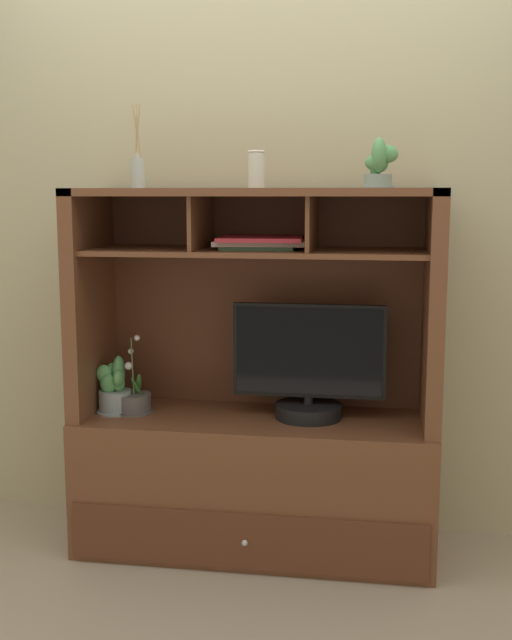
# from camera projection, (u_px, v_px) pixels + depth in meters

# --- Properties ---
(floor_plane) EXTENTS (6.00, 6.00, 0.02)m
(floor_plane) POSITION_uv_depth(u_px,v_px,m) (256.00, 547.00, 3.28)
(floor_plane) COLOR tan
(floor_plane) RESTS_ON ground
(back_wall) EXTENTS (6.00, 0.02, 2.80)m
(back_wall) POSITION_uv_depth(u_px,v_px,m) (267.00, 204.00, 3.34)
(back_wall) COLOR tan
(back_wall) RESTS_ON ground
(media_console) EXTENTS (1.43, 0.54, 1.46)m
(media_console) POSITION_uv_depth(u_px,v_px,m) (256.00, 439.00, 3.22)
(media_console) COLOR brown
(media_console) RESTS_ON ground
(tv_monitor) EXTENTS (0.61, 0.27, 0.46)m
(tv_monitor) POSITION_uv_depth(u_px,v_px,m) (309.00, 372.00, 3.15)
(tv_monitor) COLOR black
(tv_monitor) RESTS_ON media_console
(potted_orchid) EXTENTS (0.17, 0.17, 0.32)m
(potted_orchid) POSITION_uv_depth(u_px,v_px,m) (133.00, 402.00, 3.25)
(potted_orchid) COLOR #524D4E
(potted_orchid) RESTS_ON media_console
(potted_fern) EXTENTS (0.15, 0.15, 0.23)m
(potted_fern) POSITION_uv_depth(u_px,v_px,m) (115.00, 390.00, 3.25)
(potted_fern) COLOR gray
(potted_fern) RESTS_ON media_console
(magazine_stack_left) EXTENTS (0.37, 0.34, 0.05)m
(magazine_stack_left) POSITION_uv_depth(u_px,v_px,m) (260.00, 242.00, 3.09)
(magazine_stack_left) COLOR #4A775D
(magazine_stack_left) RESTS_ON media_console
(diffuser_bottle) EXTENTS (0.06, 0.06, 0.32)m
(diffuser_bottle) POSITION_uv_depth(u_px,v_px,m) (138.00, 172.00, 3.09)
(diffuser_bottle) COLOR #B2BDB9
(diffuser_bottle) RESTS_ON media_console
(potted_succulent) EXTENTS (0.13, 0.12, 0.19)m
(potted_succulent) POSITION_uv_depth(u_px,v_px,m) (379.00, 167.00, 2.96)
(potted_succulent) COLOR gray
(potted_succulent) RESTS_ON media_console
(ceramic_vase) EXTENTS (0.07, 0.07, 0.14)m
(ceramic_vase) POSITION_uv_depth(u_px,v_px,m) (256.00, 169.00, 3.05)
(ceramic_vase) COLOR silver
(ceramic_vase) RESTS_ON media_console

